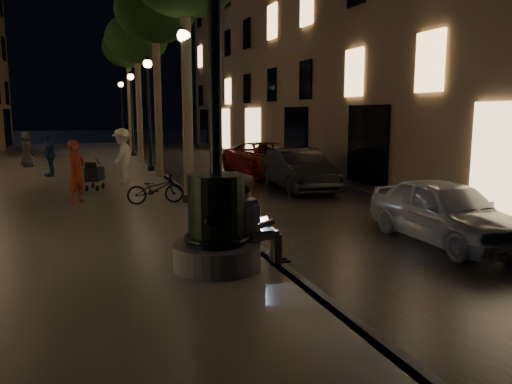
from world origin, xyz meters
name	(u,v)px	position (x,y,z in m)	size (l,w,h in m)	color
ground	(162,178)	(0.00, 15.00, 0.00)	(120.00, 120.00, 0.00)	black
cobble_lane	(232,175)	(3.00, 15.00, 0.01)	(6.00, 45.00, 0.02)	black
promenade	(57,180)	(-4.00, 15.00, 0.10)	(8.00, 45.00, 0.20)	slate
curb_strip	(162,175)	(0.00, 15.00, 0.10)	(0.25, 45.00, 0.20)	#59595B
building_right	(347,16)	(10.00, 18.00, 7.50)	(8.00, 36.00, 15.00)	#7C624D
fountain_lamppost	(217,205)	(-1.00, 2.00, 1.21)	(1.40, 1.40, 5.21)	#59595B
seated_man_laptop	(253,222)	(-0.39, 2.00, 0.90)	(0.94, 0.32, 1.31)	tan
tree_second	(155,12)	(-0.20, 14.00, 6.33)	(3.00, 3.00, 7.40)	#6B604C
tree_third	(137,40)	(-0.30, 20.00, 6.14)	(3.00, 3.00, 7.20)	#6B604C
tree_far	(128,48)	(-0.22, 26.00, 6.43)	(3.00, 3.00, 7.50)	#6B604C
lamp_curb_a	(185,91)	(-0.30, 8.00, 3.24)	(0.36, 0.36, 4.81)	black
lamp_curb_b	(149,98)	(-0.30, 16.00, 3.24)	(0.36, 0.36, 4.81)	black
lamp_curb_c	(132,102)	(-0.30, 24.00, 3.24)	(0.36, 0.36, 4.81)	black
lamp_curb_d	(122,104)	(-0.30, 32.00, 3.24)	(0.36, 0.36, 4.81)	black
stroller	(94,174)	(-2.68, 11.13, 0.71)	(0.63, 0.99, 1.01)	black
car_front	(445,211)	(4.00, 2.73, 0.66)	(1.56, 3.87, 1.32)	#B6B8BE
car_second	(298,169)	(4.00, 10.20, 0.72)	(1.52, 4.36, 1.44)	black
car_third	(266,159)	(4.32, 14.32, 0.71)	(2.35, 5.10, 1.42)	maroon
pedestrian_red	(77,171)	(-3.16, 8.93, 1.06)	(0.63, 0.41, 1.72)	#A83821
pedestrian_white	(122,156)	(-1.68, 12.67, 1.16)	(1.23, 0.71, 1.91)	white
pedestrian_blue	(50,154)	(-4.24, 15.38, 1.06)	(1.00, 0.42, 1.71)	navy
pedestrian_dark	(26,149)	(-5.46, 19.36, 1.01)	(0.79, 0.51, 1.62)	#333338
bicycle	(156,189)	(-1.16, 8.05, 0.60)	(0.53, 1.53, 0.80)	black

